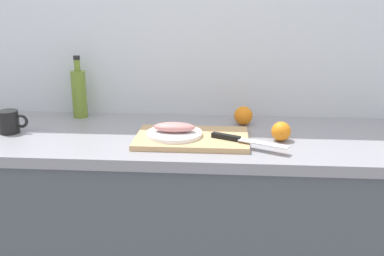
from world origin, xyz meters
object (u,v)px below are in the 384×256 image
Objects in this scene: white_plate at (174,134)px; orange_0 at (243,116)px; cutting_board at (192,138)px; chef_knife at (239,139)px; coffee_mug_0 at (9,122)px; fish_fillet at (174,127)px; olive_oil_bottle at (79,93)px.

orange_0 is at bearing 42.04° from white_plate.
orange_0 is at bearing 49.63° from cutting_board.
white_plate is at bearing -137.96° from orange_0.
coffee_mug_0 reaches higher than chef_knife.
fish_fillet reaches higher than white_plate.
white_plate is 2.68× the size of orange_0.
orange_0 reaches higher than white_plate.
cutting_board is at bearing -130.37° from orange_0.
white_plate is at bearing -4.38° from coffee_mug_0.
cutting_board is 0.73m from coffee_mug_0.
chef_knife is 2.29× the size of coffee_mug_0.
coffee_mug_0 is (-0.66, 0.05, -0.01)m from fish_fillet.
white_plate is at bearing -175.96° from cutting_board.
cutting_board is 3.51× the size of coffee_mug_0.
olive_oil_bottle is (-0.69, 0.36, 0.08)m from chef_knife.
cutting_board is 2.01× the size of white_plate.
chef_knife reaches higher than white_plate.
olive_oil_bottle reaches higher than coffee_mug_0.
chef_knife is (0.24, -0.05, 0.00)m from white_plate.
chef_knife is 0.79m from olive_oil_bottle.
cutting_board is 1.54× the size of olive_oil_bottle.
white_plate is 0.35m from orange_0.
white_plate is 0.77× the size of olive_oil_bottle.
cutting_board is 0.07m from white_plate.
olive_oil_bottle is at bearing 146.12° from white_plate.
chef_knife is at bearing -27.27° from olive_oil_bottle.
orange_0 is at bearing 111.43° from chef_knife.
orange_0 is at bearing 42.04° from fish_fillet.
olive_oil_bottle is at bearing 178.97° from chef_knife.
olive_oil_bottle reaches higher than white_plate.
chef_knife reaches higher than cutting_board.
fish_fillet reaches higher than cutting_board.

